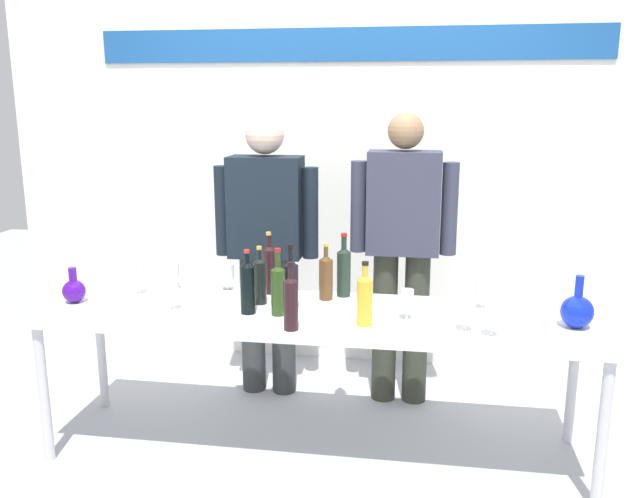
% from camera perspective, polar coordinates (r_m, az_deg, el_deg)
% --- Properties ---
extents(ground_plane, '(10.00, 10.00, 0.00)m').
position_cam_1_polar(ground_plane, '(3.44, -0.40, -17.08)').
color(ground_plane, '#A9AAB2').
extents(back_wall, '(4.50, 0.11, 3.00)m').
position_cam_1_polar(back_wall, '(4.23, 2.34, 9.95)').
color(back_wall, white).
rests_on(back_wall, ground).
extents(display_table, '(2.67, 0.68, 0.73)m').
position_cam_1_polar(display_table, '(3.16, -0.42, -6.37)').
color(display_table, white).
rests_on(display_table, ground).
extents(decanter_blue_left, '(0.11, 0.11, 0.18)m').
position_cam_1_polar(decanter_blue_left, '(3.49, -20.67, -3.38)').
color(decanter_blue_left, '#430F8C').
rests_on(decanter_blue_left, display_table).
extents(decanter_blue_right, '(0.15, 0.15, 0.24)m').
position_cam_1_polar(decanter_blue_right, '(3.12, 21.52, -5.04)').
color(decanter_blue_right, '#1025B5').
rests_on(decanter_blue_right, display_table).
extents(presenter_left, '(0.60, 0.22, 1.64)m').
position_cam_1_polar(presenter_left, '(3.78, -4.68, 0.89)').
color(presenter_left, '#323535').
rests_on(presenter_left, ground).
extents(presenter_right, '(0.59, 0.22, 1.66)m').
position_cam_1_polar(presenter_right, '(3.68, 7.22, 0.58)').
color(presenter_right, '#32362A').
rests_on(presenter_right, ground).
extents(wine_bottle_0, '(0.07, 0.07, 0.31)m').
position_cam_1_polar(wine_bottle_0, '(2.87, -2.56, -4.57)').
color(wine_bottle_0, black).
rests_on(wine_bottle_0, display_table).
extents(wine_bottle_1, '(0.06, 0.06, 0.29)m').
position_cam_1_polar(wine_bottle_1, '(3.24, -5.27, -2.64)').
color(wine_bottle_1, black).
rests_on(wine_bottle_1, display_table).
extents(wine_bottle_2, '(0.07, 0.07, 0.32)m').
position_cam_1_polar(wine_bottle_2, '(3.07, -3.67, -3.39)').
color(wine_bottle_2, '#233E15').
rests_on(wine_bottle_2, display_table).
extents(wine_bottle_3, '(0.07, 0.07, 0.29)m').
position_cam_1_polar(wine_bottle_3, '(3.30, 0.52, -2.37)').
color(wine_bottle_3, '#55371A').
rests_on(wine_bottle_3, display_table).
extents(wine_bottle_4, '(0.07, 0.07, 0.33)m').
position_cam_1_polar(wine_bottle_4, '(3.41, -4.46, -1.63)').
color(wine_bottle_4, black).
rests_on(wine_bottle_4, display_table).
extents(wine_bottle_5, '(0.07, 0.07, 0.32)m').
position_cam_1_polar(wine_bottle_5, '(3.15, -2.54, -2.93)').
color(wine_bottle_5, black).
rests_on(wine_bottle_5, display_table).
extents(wine_bottle_6, '(0.07, 0.07, 0.31)m').
position_cam_1_polar(wine_bottle_6, '(3.10, -6.33, -3.22)').
color(wine_bottle_6, black).
rests_on(wine_bottle_6, display_table).
extents(wine_bottle_7, '(0.07, 0.07, 0.33)m').
position_cam_1_polar(wine_bottle_7, '(3.35, 2.09, -1.82)').
color(wine_bottle_7, '#1C2D23').
rests_on(wine_bottle_7, display_table).
extents(wine_bottle_8, '(0.07, 0.07, 0.29)m').
position_cam_1_polar(wine_bottle_8, '(2.93, 3.92, -4.28)').
color(wine_bottle_8, gold).
rests_on(wine_bottle_8, display_table).
extents(wine_glass_left_0, '(0.06, 0.06, 0.15)m').
position_cam_1_polar(wine_glass_left_0, '(3.55, -12.65, -1.88)').
color(wine_glass_left_0, white).
rests_on(wine_glass_left_0, display_table).
extents(wine_glass_left_1, '(0.06, 0.06, 0.15)m').
position_cam_1_polar(wine_glass_left_1, '(3.21, -12.71, -3.51)').
color(wine_glass_left_1, white).
rests_on(wine_glass_left_1, display_table).
extents(wine_glass_left_2, '(0.07, 0.07, 0.14)m').
position_cam_1_polar(wine_glass_left_2, '(3.49, -8.10, -1.97)').
color(wine_glass_left_2, white).
rests_on(wine_glass_left_2, display_table).
extents(wine_glass_left_3, '(0.06, 0.06, 0.14)m').
position_cam_1_polar(wine_glass_left_3, '(3.52, -15.56, -2.32)').
color(wine_glass_left_3, white).
rests_on(wine_glass_left_3, display_table).
extents(wine_glass_right_0, '(0.07, 0.07, 0.15)m').
position_cam_1_polar(wine_glass_right_0, '(2.92, 12.68, -5.05)').
color(wine_glass_right_0, white).
rests_on(wine_glass_right_0, display_table).
extents(wine_glass_right_1, '(0.06, 0.06, 0.14)m').
position_cam_1_polar(wine_glass_right_1, '(3.25, 13.97, -3.54)').
color(wine_glass_right_1, white).
rests_on(wine_glass_right_1, display_table).
extents(wine_glass_right_2, '(0.06, 0.06, 0.15)m').
position_cam_1_polar(wine_glass_right_2, '(3.02, 7.62, -4.25)').
color(wine_glass_right_2, white).
rests_on(wine_glass_right_2, display_table).
extents(wine_glass_right_3, '(0.07, 0.07, 0.14)m').
position_cam_1_polar(wine_glass_right_3, '(2.89, 14.86, -5.47)').
color(wine_glass_right_3, white).
rests_on(wine_glass_right_3, display_table).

